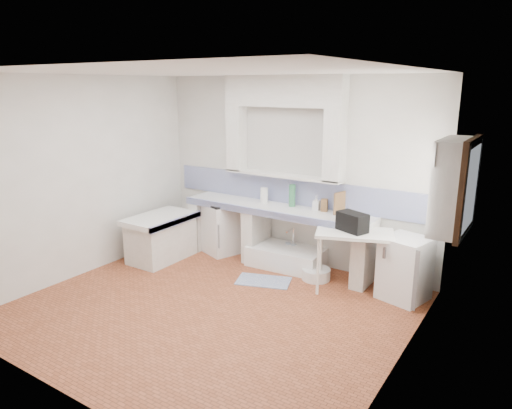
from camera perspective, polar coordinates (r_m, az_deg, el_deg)
The scene contains 36 objects.
floor at distance 5.87m, azimuth -5.45°, elevation -12.54°, with size 4.50×4.50×0.00m, color #9D4F2F.
ceiling at distance 5.24m, azimuth -6.21°, elevation 15.93°, with size 4.50×4.50×0.00m, color silver.
wall_back at distance 7.02m, azimuth 4.46°, elevation 4.09°, with size 4.50×4.50×0.00m, color silver.
wall_front at distance 4.09m, azimuth -23.65°, elevation -4.74°, with size 4.50×4.50×0.00m, color silver.
wall_left at distance 6.99m, azimuth -20.39°, elevation 3.17°, with size 4.50×4.50×0.00m, color silver.
wall_right at distance 4.38m, azimuth 17.85°, elevation -2.94°, with size 4.50×4.50×0.00m, color silver.
alcove_mass at distance 6.84m, azimuth 3.39°, elevation 13.74°, with size 1.90×0.25×0.45m, color silver.
window_frame at distance 5.44m, azimuth 23.20°, elevation 2.07°, with size 0.35×0.86×1.06m, color #3C2513.
lace_valance at distance 5.41m, azimuth 22.08°, elevation 6.20°, with size 0.01×0.84×0.24m, color white.
counter_slab at distance 6.93m, azimuth 2.46°, elevation -0.60°, with size 3.00×0.60×0.08m, color white.
counter_lip at distance 6.70m, azimuth 1.24°, elevation -1.12°, with size 3.00×0.04×0.10m, color navy.
counter_pier_left at distance 7.83m, azimuth -6.44°, elevation -2.32°, with size 0.20×0.55×0.82m, color silver.
counter_pier_mid at distance 7.23m, azimuth 0.03°, elevation -3.65°, with size 0.20×0.55×0.82m, color silver.
counter_pier_right at distance 6.50m, azimuth 13.15°, elevation -6.16°, with size 0.20×0.55×0.82m, color silver.
peninsula_top at distance 7.32m, azimuth -11.67°, elevation -1.69°, with size 0.70×1.10×0.08m, color white.
peninsula_base at distance 7.42m, azimuth -11.53°, elevation -4.28°, with size 0.60×1.00×0.62m, color silver.
peninsula_lip at distance 7.10m, azimuth -9.76°, elevation -2.10°, with size 0.04×1.10×0.10m, color navy.
backsplash at distance 7.06m, azimuth 4.36°, elevation 1.67°, with size 4.27×0.03×0.40m, color navy.
stove at distance 7.59m, azimuth -4.19°, elevation -2.87°, with size 0.57×0.55×0.81m, color white.
sink at distance 7.05m, azimuth 3.70°, elevation -6.54°, with size 1.12×0.60×0.27m, color white.
side_table at distance 6.28m, azimuth 11.84°, elevation -6.85°, with size 0.98×0.55×0.04m, color white.
fridge at distance 6.22m, azimuth 17.81°, elevation -7.49°, with size 0.53×0.53×0.81m, color white.
bucket_red at distance 7.11m, azimuth 1.89°, elevation -6.44°, with size 0.27×0.27×0.25m, color red.
bucket_orange at distance 6.90m, azimuth 3.93°, elevation -7.19°, with size 0.25×0.25×0.24m, color red.
bucket_blue at distance 6.89m, azimuth 5.82°, elevation -7.08°, with size 0.29×0.29×0.27m, color blue.
basin_white at distance 6.67m, azimuth 7.38°, elevation -8.45°, with size 0.40×0.40×0.16m, color white.
water_bottle_a at distance 7.20m, azimuth 3.93°, elevation -5.88°, with size 0.08×0.08×0.32m, color silver.
water_bottle_b at distance 7.16m, azimuth 4.65°, elevation -6.06°, with size 0.08×0.08×0.31m, color silver.
black_bag at distance 6.13m, azimuth 11.74°, elevation -2.11°, with size 0.39×0.22×0.25m, color black.
green_bottle_a at distance 6.91m, azimuth 4.35°, elevation 1.09°, with size 0.07×0.07×0.33m, color #317449.
green_bottle_b at distance 6.91m, azimuth 4.55°, elevation 1.11°, with size 0.07×0.07×0.34m, color #317449.
knife_block at distance 6.71m, azimuth 8.38°, elevation -0.09°, with size 0.09×0.07×0.18m, color olive.
cutting_board at distance 6.60m, azimuth 10.21°, elevation 0.19°, with size 0.02×0.23×0.31m, color olive.
paper_towel at distance 7.14m, azimuth 1.01°, elevation 1.15°, with size 0.12×0.12×0.23m, color white.
soap_bottle at distance 6.75m, azimuth 7.41°, elevation 0.17°, with size 0.10×0.10×0.21m, color white.
rug at distance 6.57m, azimuth 0.93°, elevation -9.36°, with size 0.74×0.42×0.01m, color #3D4E89.
Camera 1 is at (3.29, -4.07, 2.66)m, focal length 32.59 mm.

